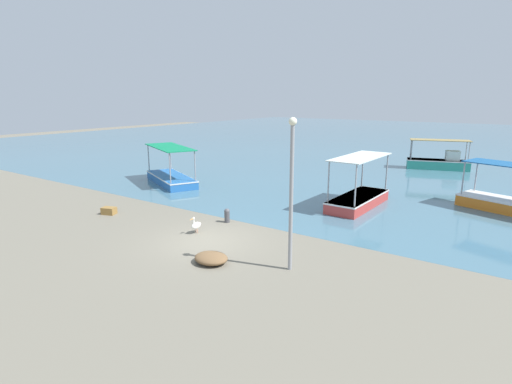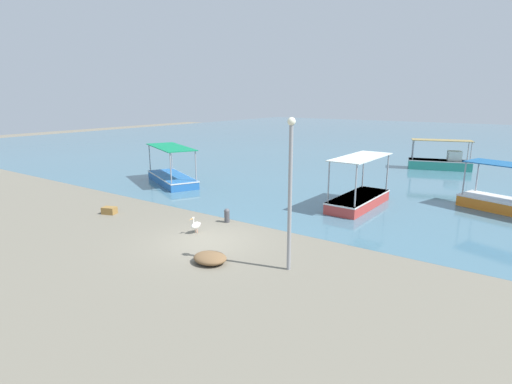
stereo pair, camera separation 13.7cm
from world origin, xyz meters
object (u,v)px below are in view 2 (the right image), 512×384
object	(u,v)px
fishing_boat_near_left	(172,177)
net_pile	(210,258)
cargo_crate	(109,210)
lamp_post	(290,187)
fishing_boat_center	(359,198)
fishing_boat_outer	(441,162)
mooring_bollard	(227,215)
pelican	(196,225)

from	to	relation	value
fishing_boat_near_left	net_pile	xyz separation A→B (m)	(11.57, -9.05, -0.30)
fishing_boat_near_left	cargo_crate	world-z (taller)	fishing_boat_near_left
fishing_boat_near_left	net_pile	size ratio (longest dim) A/B	4.59
lamp_post	net_pile	bearing A→B (deg)	-156.69
fishing_boat_center	lamp_post	size ratio (longest dim) A/B	0.97
lamp_post	fishing_boat_near_left	bearing A→B (deg)	151.05
fishing_boat_near_left	fishing_boat_outer	distance (m)	22.43
lamp_post	net_pile	xyz separation A→B (m)	(-2.70, -1.16, -2.85)
net_pile	mooring_bollard	bearing A→B (deg)	121.75
lamp_post	net_pile	distance (m)	4.10
fishing_boat_outer	fishing_boat_center	world-z (taller)	fishing_boat_center
lamp_post	cargo_crate	world-z (taller)	lamp_post
mooring_bollard	cargo_crate	size ratio (longest dim) A/B	1.00
fishing_boat_center	pelican	xyz separation A→B (m)	(-4.38, -8.54, -0.15)
lamp_post	mooring_bollard	xyz separation A→B (m)	(-5.30, 3.04, -2.67)
fishing_boat_center	net_pile	xyz separation A→B (m)	(-1.63, -10.68, -0.33)
pelican	cargo_crate	xyz separation A→B (m)	(-5.86, -0.38, -0.19)
fishing_boat_near_left	lamp_post	size ratio (longest dim) A/B	1.12
fishing_boat_center	lamp_post	xyz separation A→B (m)	(1.06, -9.52, 2.52)
fishing_boat_center	mooring_bollard	world-z (taller)	fishing_boat_center
cargo_crate	fishing_boat_near_left	bearing A→B (deg)	112.18
pelican	net_pile	world-z (taller)	pelican
pelican	fishing_boat_near_left	bearing A→B (deg)	141.95
fishing_boat_outer	pelican	xyz separation A→B (m)	(-5.75, -23.96, -0.25)
mooring_bollard	cargo_crate	bearing A→B (deg)	-157.89
fishing_boat_outer	net_pile	bearing A→B (deg)	-96.57
net_pile	pelican	bearing A→B (deg)	142.01
net_pile	fishing_boat_center	bearing A→B (deg)	81.30
fishing_boat_near_left	fishing_boat_center	size ratio (longest dim) A/B	1.16
fishing_boat_near_left	fishing_boat_center	distance (m)	13.31
pelican	net_pile	size ratio (longest dim) A/B	0.61
fishing_boat_outer	net_pile	world-z (taller)	fishing_boat_outer
fishing_boat_outer	mooring_bollard	bearing A→B (deg)	-104.36
pelican	cargo_crate	distance (m)	5.87
cargo_crate	lamp_post	bearing A→B (deg)	-3.05
fishing_boat_near_left	fishing_boat_outer	size ratio (longest dim) A/B	1.16
lamp_post	pelican	bearing A→B (deg)	169.79
fishing_boat_near_left	pelican	world-z (taller)	fishing_boat_near_left
fishing_boat_near_left	mooring_bollard	size ratio (longest dim) A/B	8.59
lamp_post	mooring_bollard	bearing A→B (deg)	150.14
fishing_boat_outer	pelican	distance (m)	24.64
fishing_boat_center	lamp_post	world-z (taller)	lamp_post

